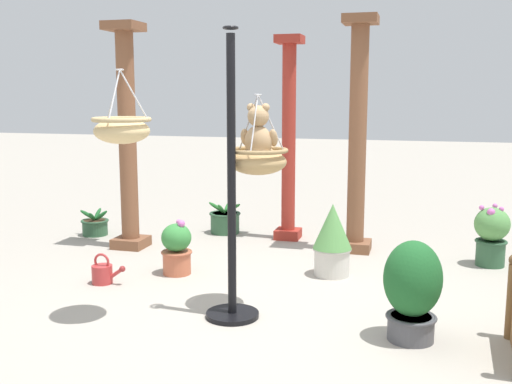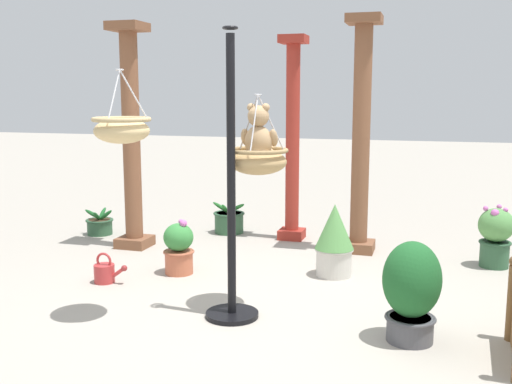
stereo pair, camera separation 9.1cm
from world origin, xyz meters
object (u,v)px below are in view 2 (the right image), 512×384
(display_pole_central, at_px, (232,232))
(potted_plant_tall_leafy, at_px, (100,225))
(hanging_basket_with_teddy, at_px, (258,160))
(potted_plant_fern_front, at_px, (496,235))
(potted_plant_small_succulent, at_px, (179,248))
(hanging_basket_left_high, at_px, (122,129))
(watering_can, at_px, (105,272))
(potted_plant_broad_leaf, at_px, (334,239))
(potted_plant_flowering_red, at_px, (229,220))
(potted_plant_conical_shrub, at_px, (411,290))
(greenhouse_pillar_far_back, at_px, (361,141))
(greenhouse_pillar_right, at_px, (293,143))
(teddy_bear, at_px, (259,135))
(greenhouse_pillar_left, at_px, (131,142))

(display_pole_central, distance_m, potted_plant_tall_leafy, 3.56)
(hanging_basket_with_teddy, distance_m, potted_plant_fern_front, 2.98)
(potted_plant_small_succulent, bearing_deg, potted_plant_tall_leafy, 142.40)
(hanging_basket_left_high, height_order, potted_plant_small_succulent, hanging_basket_left_high)
(potted_plant_fern_front, relative_size, watering_can, 1.90)
(potted_plant_fern_front, bearing_deg, potted_plant_broad_leaf, -153.22)
(potted_plant_flowering_red, bearing_deg, watering_can, -100.86)
(potted_plant_conical_shrub, bearing_deg, greenhouse_pillar_far_back, 105.44)
(display_pole_central, height_order, potted_plant_conical_shrub, display_pole_central)
(display_pole_central, xyz_separation_m, potted_plant_small_succulent, (-0.92, 1.01, -0.45))
(greenhouse_pillar_far_back, bearing_deg, watering_can, -139.34)
(potted_plant_tall_leafy, relative_size, potted_plant_conical_shrub, 0.53)
(potted_plant_tall_leafy, relative_size, watering_can, 1.16)
(display_pole_central, relative_size, greenhouse_pillar_right, 0.92)
(watering_can, bearing_deg, teddy_bear, -8.54)
(display_pole_central, bearing_deg, watering_can, 160.80)
(potted_plant_small_succulent, bearing_deg, potted_plant_broad_leaf, 13.85)
(hanging_basket_left_high, relative_size, potted_plant_broad_leaf, 0.77)
(greenhouse_pillar_left, bearing_deg, hanging_basket_with_teddy, -38.59)
(greenhouse_pillar_right, relative_size, potted_plant_broad_leaf, 3.42)
(hanging_basket_with_teddy, relative_size, potted_plant_broad_leaf, 0.90)
(display_pole_central, distance_m, hanging_basket_left_high, 1.20)
(hanging_basket_with_teddy, bearing_deg, greenhouse_pillar_far_back, 74.93)
(greenhouse_pillar_far_back, distance_m, potted_plant_small_succulent, 2.42)
(hanging_basket_with_teddy, bearing_deg, potted_plant_flowering_red, 114.01)
(potted_plant_flowering_red, bearing_deg, greenhouse_pillar_right, -5.47)
(greenhouse_pillar_far_back, bearing_deg, display_pole_central, -106.87)
(watering_can, bearing_deg, display_pole_central, -19.20)
(greenhouse_pillar_right, xyz_separation_m, potted_plant_flowering_red, (-0.88, 0.08, -1.05))
(teddy_bear, relative_size, potted_plant_tall_leafy, 1.13)
(greenhouse_pillar_right, bearing_deg, potted_plant_tall_leafy, -168.78)
(potted_plant_fern_front, height_order, potted_plant_small_succulent, potted_plant_fern_front)
(display_pole_central, height_order, potted_plant_small_succulent, display_pole_central)
(greenhouse_pillar_left, distance_m, potted_plant_tall_leafy, 1.44)
(hanging_basket_with_teddy, height_order, greenhouse_pillar_right, greenhouse_pillar_right)
(greenhouse_pillar_far_back, bearing_deg, potted_plant_small_succulent, -139.32)
(hanging_basket_with_teddy, relative_size, potted_plant_conical_shrub, 0.87)
(display_pole_central, xyz_separation_m, greenhouse_pillar_left, (-1.88, 1.87, 0.55))
(hanging_basket_with_teddy, relative_size, hanging_basket_left_high, 1.16)
(greenhouse_pillar_right, bearing_deg, greenhouse_pillar_far_back, -23.49)
(potted_plant_fern_front, bearing_deg, display_pole_central, -135.29)
(hanging_basket_with_teddy, height_order, teddy_bear, hanging_basket_with_teddy)
(potted_plant_tall_leafy, relative_size, potted_plant_small_succulent, 0.71)
(potted_plant_flowering_red, distance_m, potted_plant_tall_leafy, 1.70)
(greenhouse_pillar_left, distance_m, greenhouse_pillar_far_back, 2.68)
(greenhouse_pillar_left, distance_m, watering_can, 1.83)
(greenhouse_pillar_right, height_order, potted_plant_flowering_red, greenhouse_pillar_right)
(hanging_basket_left_high, distance_m, watering_can, 1.83)
(hanging_basket_with_teddy, height_order, potted_plant_tall_leafy, hanging_basket_with_teddy)
(potted_plant_fern_front, distance_m, potted_plant_broad_leaf, 1.78)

